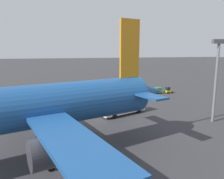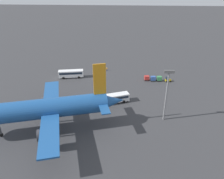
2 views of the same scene
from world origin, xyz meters
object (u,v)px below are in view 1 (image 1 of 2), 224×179
Objects in this scene: cargo_cart_green at (158,90)px; cargo_cart_blue at (151,90)px; shuttle_bus_far at (123,106)px; shuttle_bus_near at (37,92)px; baggage_tug at (168,90)px; worker_person at (84,89)px; cargo_cart_red at (143,90)px; airplane at (30,108)px.

cargo_cart_blue is (2.60, 0.09, 0.00)m from cargo_cart_green.
cargo_cart_blue is at bearing -150.56° from shuttle_bus_far.
shuttle_bus_far is at bearing 123.10° from shuttle_bus_near.
cargo_cart_blue is at bearing -13.22° from baggage_tug.
cargo_cart_green is 2.60m from cargo_cart_blue.
cargo_cart_blue is (-35.06, 1.10, -0.79)m from shuttle_bus_near.
shuttle_bus_near is 17.22m from worker_person.
shuttle_bus_near is 4.95× the size of cargo_cart_red.
cargo_cart_green is at bearing 156.62° from worker_person.
cargo_cart_red is at bearing -145.07° from shuttle_bus_far.
shuttle_bus_near is at bearing -13.09° from baggage_tug.
airplane is at bearing 75.17° from worker_person.
shuttle_bus_far reaches higher than cargo_cart_green.
cargo_cart_green is 1.00× the size of cargo_cart_red.
worker_person is at bearing -23.38° from cargo_cart_green.
cargo_cart_red reaches higher than worker_person.
cargo_cart_green is 1.00× the size of cargo_cart_blue.
shuttle_bus_far is 28.70m from baggage_tug.
shuttle_bus_far is 4.28× the size of baggage_tug.
shuttle_bus_near reaches higher than worker_person.
airplane reaches higher than baggage_tug.
cargo_cart_green is at bearing -151.03° from airplane.
shuttle_bus_near is 32.48m from cargo_cart_red.
airplane is 50.75m from cargo_cart_green.
shuttle_bus_far is 29.75m from worker_person.
worker_person is at bearing -32.45° from baggage_tug.
shuttle_bus_far is 5.10× the size of cargo_cart_red.
cargo_cart_green is 5.21m from cargo_cart_red.
baggage_tug is (-38.60, -35.82, -6.07)m from airplane.
shuttle_bus_far is at bearing 47.13° from cargo_cart_green.
baggage_tug is at bearing 175.06° from cargo_cart_green.
airplane reaches higher than shuttle_bus_far.
shuttle_bus_far is at bearing 51.41° from cargo_cart_blue.
airplane reaches higher than cargo_cart_red.
cargo_cart_green and cargo_cart_blue have the same top height.
baggage_tug is at bearing -160.26° from shuttle_bus_far.
airplane is at bearing 82.96° from shuttle_bus_near.
baggage_tug reaches higher than cargo_cart_green.
worker_person is at bearing -28.58° from cargo_cart_red.
cargo_cart_red is (2.60, -0.34, 0.00)m from cargo_cart_blue.
worker_person is 22.72m from cargo_cart_blue.
shuttle_bus_far reaches higher than baggage_tug.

